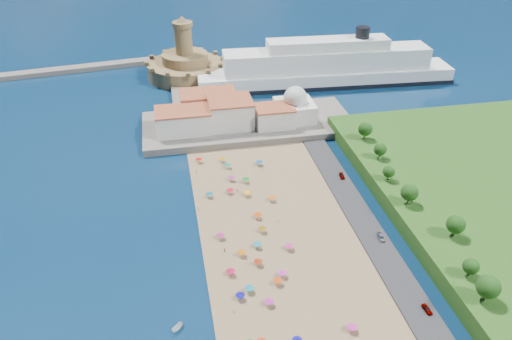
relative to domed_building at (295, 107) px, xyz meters
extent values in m
plane|color=#071938|center=(-30.00, -71.00, -8.97)|extent=(700.00, 700.00, 0.00)
cube|color=#59544C|center=(-20.00, 2.00, -7.47)|extent=(90.00, 36.00, 3.00)
cube|color=#59544C|center=(-42.00, 37.00, -7.77)|extent=(18.00, 70.00, 2.40)
cube|color=silver|center=(-48.00, -2.00, -1.47)|extent=(22.00, 14.00, 9.00)
cube|color=silver|center=(-28.00, 0.00, -0.47)|extent=(18.00, 16.00, 11.00)
cube|color=silver|center=(-10.00, -4.00, -1.97)|extent=(16.00, 12.00, 8.00)
cube|color=silver|center=(-36.00, 12.00, -0.97)|extent=(24.00, 14.00, 10.00)
cube|color=silver|center=(0.00, 0.00, -1.97)|extent=(16.00, 16.00, 8.00)
sphere|color=silver|center=(0.00, 0.00, 4.03)|extent=(10.00, 10.00, 10.00)
cylinder|color=silver|center=(0.00, 0.00, 7.83)|extent=(1.20, 1.20, 1.60)
cylinder|color=olive|center=(-42.00, 67.00, -4.97)|extent=(40.00, 40.00, 8.00)
cylinder|color=olive|center=(-42.00, 67.00, 1.53)|extent=(24.00, 24.00, 5.00)
cylinder|color=olive|center=(-42.00, 67.00, 11.03)|extent=(9.00, 9.00, 14.00)
cylinder|color=olive|center=(-42.00, 67.00, 19.23)|extent=(10.40, 10.40, 2.40)
cone|color=olive|center=(-42.00, 67.00, 21.93)|extent=(6.00, 6.00, 3.00)
cube|color=black|center=(28.06, 43.63, -7.91)|extent=(132.86, 26.65, 2.12)
cube|color=white|center=(28.06, 43.63, -5.04)|extent=(131.84, 26.20, 7.86)
cube|color=white|center=(28.06, 43.63, 4.13)|extent=(105.49, 21.31, 10.48)
cube|color=white|center=(28.06, 43.63, 11.99)|extent=(61.70, 15.48, 5.24)
cylinder|color=black|center=(45.50, 42.70, 17.22)|extent=(6.99, 6.99, 5.24)
cylinder|color=gray|center=(-28.78, -70.32, -7.72)|extent=(0.07, 0.07, 2.00)
cone|color=#7E590B|center=(-28.78, -70.32, -6.82)|extent=(2.50, 2.50, 0.60)
cylinder|color=gray|center=(-29.23, -93.21, -7.72)|extent=(0.07, 0.07, 2.00)
cone|color=#D34510|center=(-29.23, -93.21, -6.82)|extent=(2.50, 2.50, 0.60)
cylinder|color=gray|center=(-35.25, -25.65, -7.72)|extent=(0.07, 0.07, 2.00)
cone|color=#9E7B0E|center=(-35.25, -25.65, -6.82)|extent=(2.50, 2.50, 0.60)
cylinder|color=gray|center=(-41.89, -70.91, -7.72)|extent=(0.07, 0.07, 2.00)
cone|color=#AA246F|center=(-41.89, -70.91, -6.82)|extent=(2.50, 2.50, 0.60)
cylinder|color=gray|center=(-40.09, -96.53, -7.72)|extent=(0.07, 0.07, 2.00)
cone|color=#0F0B92|center=(-40.09, -96.53, -6.82)|extent=(2.50, 2.50, 0.60)
cylinder|color=gray|center=(-43.99, -24.34, -7.72)|extent=(0.07, 0.07, 2.00)
cone|color=red|center=(-43.99, -24.34, -6.82)|extent=(2.50, 2.50, 0.60)
cylinder|color=gray|center=(-41.22, -87.13, -7.72)|extent=(0.07, 0.07, 2.00)
cone|color=#B60E3C|center=(-41.22, -87.13, -6.82)|extent=(2.50, 2.50, 0.60)
cylinder|color=gray|center=(-36.88, -79.92, -7.72)|extent=(0.07, 0.07, 2.00)
cone|color=#C36308|center=(-36.88, -79.92, -6.82)|extent=(2.50, 2.50, 0.60)
cylinder|color=gray|center=(-31.76, -77.20, -7.72)|extent=(0.07, 0.07, 2.00)
cone|color=#117A9C|center=(-31.76, -77.20, -6.82)|extent=(2.50, 2.50, 0.60)
cylinder|color=gray|center=(-28.77, -63.05, -7.72)|extent=(0.07, 0.07, 2.00)
cone|color=#CC4409|center=(-28.77, -63.05, -6.82)|extent=(2.50, 2.50, 0.60)
cylinder|color=gray|center=(-15.06, -112.10, -7.72)|extent=(0.07, 0.07, 2.00)
cone|color=#BF2892|center=(-15.06, -112.10, -6.82)|extent=(2.50, 2.50, 0.60)
cylinder|color=gray|center=(-29.97, -49.84, -7.72)|extent=(0.07, 0.07, 2.00)
cone|color=#FFAE0D|center=(-29.97, -49.84, -6.82)|extent=(2.50, 2.50, 0.60)
cylinder|color=gray|center=(-33.83, -30.50, -7.72)|extent=(0.07, 0.07, 2.00)
cone|color=#0E866E|center=(-33.83, -30.50, -6.82)|extent=(2.50, 2.50, 0.60)
cylinder|color=gray|center=(-27.28, -90.54, -7.72)|extent=(0.07, 0.07, 2.00)
cone|color=#C42AAE|center=(-27.28, -90.54, -6.82)|extent=(2.50, 2.50, 0.60)
cylinder|color=gray|center=(-42.71, -48.23, -7.72)|extent=(0.07, 0.07, 2.00)
cone|color=#0E6285|center=(-42.71, -48.23, -6.82)|extent=(2.50, 2.50, 0.60)
cylinder|color=gray|center=(-33.73, -39.39, -7.72)|extent=(0.07, 0.07, 2.00)
cone|color=#A92480|center=(-33.73, -39.39, -6.82)|extent=(2.50, 2.50, 0.60)
cylinder|color=gray|center=(-35.40, -47.40, -7.72)|extent=(0.07, 0.07, 2.00)
cone|color=red|center=(-35.40, -47.40, -6.82)|extent=(2.50, 2.50, 0.60)
cylinder|color=gray|center=(-21.82, -30.62, -7.72)|extent=(0.07, 0.07, 2.00)
cone|color=#0C4CA1|center=(-21.82, -30.62, -6.82)|extent=(2.50, 2.50, 0.60)
cylinder|color=gray|center=(-22.54, -79.84, -7.72)|extent=(0.07, 0.07, 2.00)
cone|color=#CB2B79|center=(-22.54, -79.84, -6.82)|extent=(2.50, 2.50, 0.60)
cylinder|color=gray|center=(-33.15, -100.10, -7.72)|extent=(0.07, 0.07, 2.00)
cone|color=#AB249A|center=(-33.15, -100.10, -6.82)|extent=(2.50, 2.50, 0.60)
cylinder|color=gray|center=(-22.14, -54.46, -7.72)|extent=(0.07, 0.07, 2.00)
cone|color=#D96509|center=(-22.14, -54.46, -6.82)|extent=(2.50, 2.50, 0.60)
cylinder|color=gray|center=(-28.84, -41.49, -7.72)|extent=(0.07, 0.07, 2.00)
cone|color=#147321|center=(-28.84, -41.49, -6.82)|extent=(2.50, 2.50, 0.60)
cone|color=#110CA3|center=(-29.21, -113.33, -6.82)|extent=(2.50, 2.50, 0.60)
cylinder|color=gray|center=(-37.28, -94.41, -7.72)|extent=(0.07, 0.07, 2.00)
cone|color=#107796|center=(-37.28, -94.41, -6.82)|extent=(2.50, 2.50, 0.60)
cylinder|color=gray|center=(-32.96, -84.66, -7.72)|extent=(0.07, 0.07, 2.00)
cone|color=maroon|center=(-32.96, -84.66, -6.82)|extent=(2.50, 2.50, 0.60)
imported|color=tan|center=(-20.37, -33.49, -7.93)|extent=(0.67, 1.07, 1.60)
imported|color=tan|center=(-42.45, -100.85, -7.89)|extent=(0.55, 0.70, 1.67)
imported|color=tan|center=(-45.70, -31.52, -7.94)|extent=(0.45, 0.95, 1.58)
imported|color=tan|center=(-47.22, -54.93, -7.83)|extent=(0.86, 1.25, 1.78)
imported|color=tan|center=(-22.72, -66.45, -7.92)|extent=(0.67, 0.70, 1.60)
imported|color=tan|center=(-41.54, -77.37, -7.86)|extent=(1.05, 0.98, 1.72)
imported|color=tan|center=(-32.81, -46.84, -7.94)|extent=(0.79, 0.63, 1.58)
imported|color=white|center=(-56.92, -103.26, -8.25)|extent=(3.63, 3.65, 1.44)
imported|color=gray|center=(6.00, -80.76, -7.67)|extent=(2.21, 4.34, 1.21)
imported|color=gray|center=(6.00, -109.95, -7.65)|extent=(1.74, 3.74, 1.24)
imported|color=gray|center=(6.00, -45.34, -7.60)|extent=(2.04, 4.11, 1.34)
cylinder|color=#382314|center=(18.25, -113.83, -1.34)|extent=(0.50, 0.50, 3.28)
sphere|color=#14380F|center=(18.25, -113.83, 1.61)|extent=(5.90, 5.90, 5.90)
cylinder|color=#382314|center=(19.13, -105.28, -1.77)|extent=(0.50, 0.50, 2.41)
sphere|color=#14380F|center=(19.13, -105.28, 0.40)|extent=(4.34, 4.34, 4.34)
cylinder|color=#382314|center=(23.71, -89.49, -1.46)|extent=(0.50, 0.50, 3.04)
sphere|color=#14380F|center=(23.71, -89.49, 1.28)|extent=(5.47, 5.47, 5.47)
cylinder|color=#382314|center=(17.92, -72.02, -1.43)|extent=(0.50, 0.50, 3.09)
sphere|color=#14380F|center=(17.92, -72.02, 1.34)|extent=(5.55, 5.55, 5.55)
cylinder|color=#382314|center=(17.52, -57.67, -1.80)|extent=(0.50, 0.50, 2.35)
sphere|color=#14380F|center=(17.52, -57.67, 0.31)|extent=(4.22, 4.22, 4.22)
cylinder|color=#382314|center=(20.43, -43.31, -1.67)|extent=(0.50, 0.50, 2.62)
sphere|color=#14380F|center=(20.43, -43.31, 0.69)|extent=(4.71, 4.71, 4.71)
cylinder|color=#382314|center=(20.62, -28.23, -1.42)|extent=(0.50, 0.50, 3.11)
sphere|color=#14380F|center=(20.62, -28.23, 1.38)|extent=(5.60, 5.60, 5.60)
camera|label=1|loc=(-54.02, -189.20, 89.41)|focal=35.00mm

